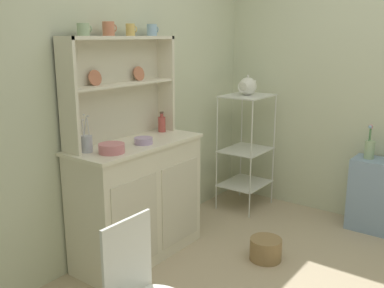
# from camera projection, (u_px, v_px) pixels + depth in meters

# --- Properties ---
(wall_back) EXTENTS (3.84, 0.05, 2.50)m
(wall_back) POSITION_uv_depth(u_px,v_px,m) (122.00, 90.00, 3.34)
(wall_back) COLOR beige
(wall_back) RESTS_ON ground
(hutch_cabinet) EXTENTS (1.06, 0.45, 0.90)m
(hutch_cabinet) POSITION_uv_depth(u_px,v_px,m) (138.00, 199.00, 3.28)
(hutch_cabinet) COLOR silver
(hutch_cabinet) RESTS_ON ground
(hutch_shelf_unit) EXTENTS (0.99, 0.18, 0.75)m
(hutch_shelf_unit) POSITION_uv_depth(u_px,v_px,m) (118.00, 81.00, 3.17)
(hutch_shelf_unit) COLOR beige
(hutch_shelf_unit) RESTS_ON hutch_cabinet
(bakers_rack) EXTENTS (0.48, 0.39, 1.11)m
(bakers_rack) POSITION_uv_depth(u_px,v_px,m) (246.00, 142.00, 4.22)
(bakers_rack) COLOR silver
(bakers_rack) RESTS_ON ground
(side_shelf_blue) EXTENTS (0.28, 0.48, 0.63)m
(side_shelf_blue) POSITION_uv_depth(u_px,v_px,m) (379.00, 196.00, 3.76)
(side_shelf_blue) COLOR #849EBC
(side_shelf_blue) RESTS_ON ground
(floor_basket) EXTENTS (0.24, 0.24, 0.17)m
(floor_basket) POSITION_uv_depth(u_px,v_px,m) (266.00, 249.00, 3.31)
(floor_basket) COLOR #93754C
(floor_basket) RESTS_ON ground
(cup_sage_0) EXTENTS (0.10, 0.08, 0.08)m
(cup_sage_0) POSITION_uv_depth(u_px,v_px,m) (83.00, 29.00, 2.80)
(cup_sage_0) COLOR #9EB78E
(cup_sage_0) RESTS_ON hutch_shelf_unit
(cup_terracotta_1) EXTENTS (0.10, 0.08, 0.09)m
(cup_terracotta_1) POSITION_uv_depth(u_px,v_px,m) (109.00, 29.00, 2.97)
(cup_terracotta_1) COLOR #C67556
(cup_terracotta_1) RESTS_ON hutch_shelf_unit
(cup_gold_2) EXTENTS (0.08, 0.07, 0.09)m
(cup_gold_2) POSITION_uv_depth(u_px,v_px,m) (131.00, 30.00, 3.14)
(cup_gold_2) COLOR #DBB760
(cup_gold_2) RESTS_ON hutch_shelf_unit
(cup_sky_3) EXTENTS (0.09, 0.08, 0.09)m
(cup_sky_3) POSITION_uv_depth(u_px,v_px,m) (152.00, 30.00, 3.32)
(cup_sky_3) COLOR #8EB2D1
(cup_sky_3) RESTS_ON hutch_shelf_unit
(bowl_mixing_large) EXTENTS (0.17, 0.17, 0.06)m
(bowl_mixing_large) POSITION_uv_depth(u_px,v_px,m) (112.00, 148.00, 2.89)
(bowl_mixing_large) COLOR #D17A84
(bowl_mixing_large) RESTS_ON hutch_cabinet
(bowl_floral_medium) EXTENTS (0.13, 0.13, 0.05)m
(bowl_floral_medium) POSITION_uv_depth(u_px,v_px,m) (143.00, 141.00, 3.13)
(bowl_floral_medium) COLOR #B79ECC
(bowl_floral_medium) RESTS_ON hutch_cabinet
(jam_bottle) EXTENTS (0.06, 0.06, 0.16)m
(jam_bottle) POSITION_uv_depth(u_px,v_px,m) (162.00, 124.00, 3.52)
(jam_bottle) COLOR #B74C47
(jam_bottle) RESTS_ON hutch_cabinet
(utensil_jar) EXTENTS (0.08, 0.08, 0.25)m
(utensil_jar) POSITION_uv_depth(u_px,v_px,m) (86.00, 143.00, 2.90)
(utensil_jar) COLOR #B2B7C6
(utensil_jar) RESTS_ON hutch_cabinet
(porcelain_teapot) EXTENTS (0.26, 0.17, 0.19)m
(porcelain_teapot) POSITION_uv_depth(u_px,v_px,m) (248.00, 86.00, 4.09)
(porcelain_teapot) COLOR white
(porcelain_teapot) RESTS_ON bakers_rack
(flower_vase) EXTENTS (0.08, 0.08, 0.29)m
(flower_vase) POSITION_uv_depth(u_px,v_px,m) (370.00, 148.00, 3.73)
(flower_vase) COLOR #9EB78E
(flower_vase) RESTS_ON side_shelf_blue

